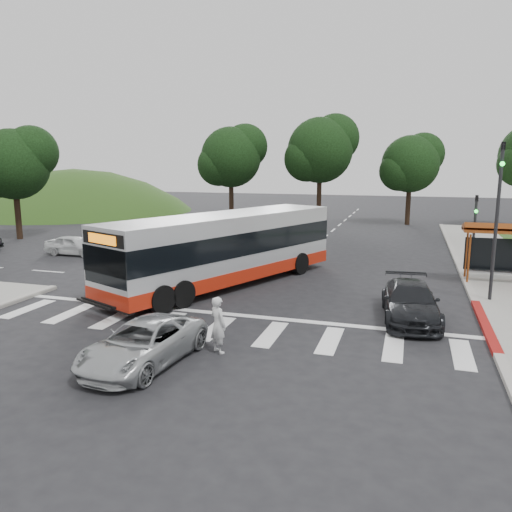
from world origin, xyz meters
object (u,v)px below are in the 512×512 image
at_px(transit_bus, 226,250).
at_px(pedestrian, 218,325).
at_px(silver_suv_south, 143,343).
at_px(dark_sedan, 410,302).

distance_m(transit_bus, pedestrian, 8.61).
bearing_deg(pedestrian, transit_bus, -37.19).
bearing_deg(silver_suv_south, dark_sedan, 47.52).
relative_size(dark_sedan, silver_suv_south, 1.05).
bearing_deg(transit_bus, pedestrian, -47.78).
height_order(dark_sedan, silver_suv_south, dark_sedan).
relative_size(transit_bus, pedestrian, 7.42).
bearing_deg(pedestrian, dark_sedan, -103.92).
bearing_deg(transit_bus, dark_sedan, 3.10).
xyz_separation_m(pedestrian, dark_sedan, (5.54, 5.06, -0.19)).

